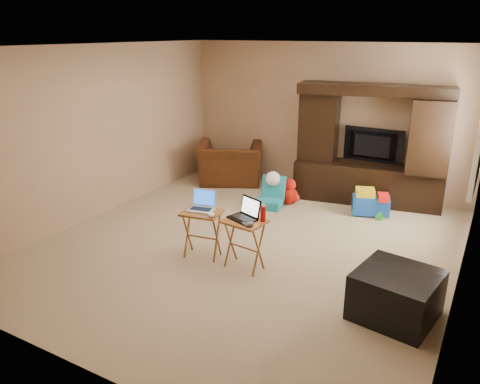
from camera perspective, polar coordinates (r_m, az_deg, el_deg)
The scene contains 20 objects.
floor at distance 6.18m, azimuth 0.92°, elevation -6.50°, with size 5.50×5.50×0.00m, color #C7B18A.
ceiling at distance 5.57m, azimuth 1.06°, elevation 17.37°, with size 5.50×5.50×0.00m, color silver.
wall_back at distance 8.22m, azimuth 10.27°, elevation 8.85°, with size 5.00×5.00×0.00m, color tan.
wall_front at distance 3.69m, azimuth -19.87°, elevation -4.67°, with size 5.00×5.00×0.00m, color tan.
wall_left at distance 7.25m, azimuth -16.81°, elevation 7.00°, with size 5.50×5.50×0.00m, color tan.
wall_right at distance 5.10m, azimuth 26.49°, elevation 0.91°, with size 5.50×5.50×0.00m, color tan.
entertainment_center at distance 7.73m, azimuth 15.58°, elevation 5.53°, with size 2.32×0.58×1.90m, color black.
television at distance 7.84m, azimuth 15.75°, elevation 5.41°, with size 0.96×0.13×0.55m, color black.
recliner at distance 8.59m, azimuth -1.20°, elevation 3.58°, with size 1.14×1.00×0.74m, color #4A230F.
child_rocker at distance 7.38m, azimuth 3.61°, elevation -0.07°, with size 0.38×0.43×0.50m, color teal, non-canonical shape.
plush_toy at distance 7.59m, azimuth 6.05°, elevation 0.10°, with size 0.38×0.32×0.43m, color red, non-canonical shape.
push_toy at distance 7.36m, azimuth 15.66°, elevation -1.19°, with size 0.55×0.39×0.41m, color blue, non-canonical shape.
ottoman at distance 4.89m, azimuth 18.49°, elevation -11.78°, with size 0.73×0.73×0.47m, color black.
tray_table_left at distance 5.79m, azimuth -4.65°, elevation -5.15°, with size 0.46×0.37×0.59m, color #956024.
tray_table_right at distance 5.49m, azimuth 0.52°, elevation -6.41°, with size 0.47×0.37×0.60m, color #A35B27.
laptop_left at distance 5.67m, azimuth -4.84°, elevation -1.13°, with size 0.31×0.26×0.24m, color #BCBBC0.
laptop_right at distance 5.36m, azimuth 0.26°, elevation -2.16°, with size 0.32×0.26×0.24m, color black.
mouse_left at distance 5.51m, azimuth -3.50°, elevation -2.76°, with size 0.08×0.12×0.05m, color silver.
mouse_right at distance 5.21m, azimuth 1.15°, elevation -3.95°, with size 0.08×0.12×0.05m, color #3E3D42.
water_bottle at distance 5.31m, azimuth 2.84°, elevation -2.69°, with size 0.06×0.06×0.19m, color red.
Camera 1 is at (2.65, -4.90, 2.67)m, focal length 35.00 mm.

